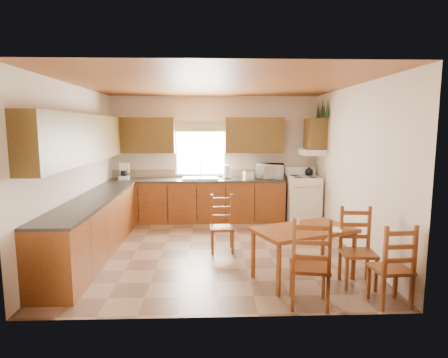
{
  "coord_description": "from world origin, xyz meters",
  "views": [
    {
      "loc": [
        -0.08,
        -6.04,
        2.04
      ],
      "look_at": [
        0.15,
        0.3,
        1.15
      ],
      "focal_mm": 30.0,
      "sensor_mm": 36.0,
      "label": 1
    }
  ],
  "objects_px": {
    "dining_table": "(303,253)",
    "stove": "(303,200)",
    "chair_near_left": "(310,261)",
    "chair_far_right": "(358,248)",
    "chair_near_right": "(391,263)",
    "microwave": "(270,171)",
    "chair_far_left": "(222,224)"
  },
  "relations": [
    {
      "from": "chair_near_right",
      "to": "chair_far_right",
      "type": "height_order",
      "value": "chair_far_right"
    },
    {
      "from": "microwave",
      "to": "stove",
      "type": "bearing_deg",
      "value": -8.68
    },
    {
      "from": "stove",
      "to": "chair_near_left",
      "type": "distance_m",
      "value": 3.78
    },
    {
      "from": "chair_near_left",
      "to": "chair_far_right",
      "type": "relative_size",
      "value": 1.05
    },
    {
      "from": "chair_near_left",
      "to": "dining_table",
      "type": "bearing_deg",
      "value": -89.06
    },
    {
      "from": "stove",
      "to": "dining_table",
      "type": "xyz_separation_m",
      "value": [
        -0.72,
        -2.94,
        -0.14
      ]
    },
    {
      "from": "dining_table",
      "to": "chair_far_right",
      "type": "xyz_separation_m",
      "value": [
        0.65,
        -0.24,
        0.15
      ]
    },
    {
      "from": "chair_far_right",
      "to": "dining_table",
      "type": "bearing_deg",
      "value": 164.35
    },
    {
      "from": "stove",
      "to": "microwave",
      "type": "height_order",
      "value": "microwave"
    },
    {
      "from": "stove",
      "to": "chair_near_left",
      "type": "xyz_separation_m",
      "value": [
        -0.84,
        -3.69,
        0.03
      ]
    },
    {
      "from": "chair_near_left",
      "to": "chair_near_right",
      "type": "distance_m",
      "value": 0.95
    },
    {
      "from": "dining_table",
      "to": "chair_far_right",
      "type": "distance_m",
      "value": 0.71
    },
    {
      "from": "chair_near_right",
      "to": "dining_table",
      "type": "bearing_deg",
      "value": -46.68
    },
    {
      "from": "chair_near_right",
      "to": "microwave",
      "type": "bearing_deg",
      "value": -83.24
    },
    {
      "from": "stove",
      "to": "chair_near_right",
      "type": "relative_size",
      "value": 1.02
    },
    {
      "from": "chair_far_right",
      "to": "chair_near_left",
      "type": "bearing_deg",
      "value": -141.48
    },
    {
      "from": "dining_table",
      "to": "stove",
      "type": "bearing_deg",
      "value": 53.46
    },
    {
      "from": "chair_near_left",
      "to": "chair_near_right",
      "type": "bearing_deg",
      "value": -170.13
    },
    {
      "from": "chair_near_right",
      "to": "chair_far_right",
      "type": "xyz_separation_m",
      "value": [
        -0.18,
        0.51,
        0.02
      ]
    },
    {
      "from": "dining_table",
      "to": "chair_far_left",
      "type": "relative_size",
      "value": 1.43
    },
    {
      "from": "microwave",
      "to": "chair_near_right",
      "type": "distance_m",
      "value": 4.06
    },
    {
      "from": "chair_near_left",
      "to": "chair_far_left",
      "type": "xyz_separation_m",
      "value": [
        -0.94,
        1.91,
        -0.06
      ]
    },
    {
      "from": "chair_near_left",
      "to": "chair_far_left",
      "type": "relative_size",
      "value": 1.14
    },
    {
      "from": "stove",
      "to": "chair_near_right",
      "type": "distance_m",
      "value": 3.69
    },
    {
      "from": "chair_near_left",
      "to": "chair_far_left",
      "type": "height_order",
      "value": "chair_near_left"
    },
    {
      "from": "stove",
      "to": "microwave",
      "type": "distance_m",
      "value": 0.93
    },
    {
      "from": "chair_far_left",
      "to": "stove",
      "type": "bearing_deg",
      "value": 43.82
    },
    {
      "from": "chair_near_left",
      "to": "chair_far_right",
      "type": "xyz_separation_m",
      "value": [
        0.76,
        0.51,
        -0.02
      ]
    },
    {
      "from": "microwave",
      "to": "chair_near_right",
      "type": "bearing_deg",
      "value": -67.02
    },
    {
      "from": "dining_table",
      "to": "chair_near_right",
      "type": "xyz_separation_m",
      "value": [
        0.83,
        -0.75,
        0.13
      ]
    },
    {
      "from": "microwave",
      "to": "dining_table",
      "type": "distance_m",
      "value": 3.27
    },
    {
      "from": "microwave",
      "to": "chair_far_right",
      "type": "xyz_separation_m",
      "value": [
        0.6,
        -3.43,
        -0.58
      ]
    }
  ]
}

